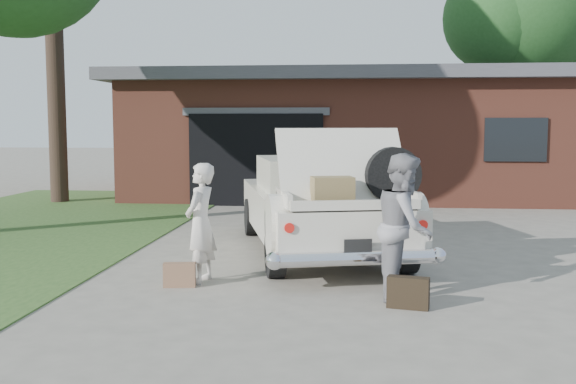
{
  "coord_description": "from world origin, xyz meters",
  "views": [
    {
      "loc": [
        0.84,
        -7.88,
        1.97
      ],
      "look_at": [
        0.0,
        0.6,
        1.1
      ],
      "focal_mm": 42.0,
      "sensor_mm": 36.0,
      "label": 1
    }
  ],
  "objects": [
    {
      "name": "woman_left",
      "position": [
        -1.05,
        0.21,
        0.74
      ],
      "size": [
        0.45,
        0.6,
        1.49
      ],
      "primitive_type": "imported",
      "rotation": [
        0.0,
        0.0,
        -1.75
      ],
      "color": "beige",
      "rests_on": "ground"
    },
    {
      "name": "sedan",
      "position": [
        0.29,
        2.33,
        0.74
      ],
      "size": [
        3.1,
        5.37,
        1.91
      ],
      "rotation": [
        0.0,
        0.0,
        0.24
      ],
      "color": "beige",
      "rests_on": "ground"
    },
    {
      "name": "suitcase_right",
      "position": [
        1.42,
        -0.76,
        0.17
      ],
      "size": [
        0.46,
        0.24,
        0.34
      ],
      "primitive_type": "cube",
      "rotation": [
        0.0,
        0.0,
        -0.22
      ],
      "color": "black",
      "rests_on": "ground"
    },
    {
      "name": "tree_right",
      "position": [
        6.77,
        16.88,
        5.74
      ],
      "size": [
        6.03,
        5.24,
        8.62
      ],
      "color": "#38281E",
      "rests_on": "ground"
    },
    {
      "name": "house",
      "position": [
        0.98,
        11.47,
        1.67
      ],
      "size": [
        12.8,
        7.8,
        3.3
      ],
      "color": "brown",
      "rests_on": "ground"
    },
    {
      "name": "suitcase_left",
      "position": [
        -1.25,
        -0.07,
        0.15
      ],
      "size": [
        0.4,
        0.18,
        0.3
      ],
      "primitive_type": "cube",
      "rotation": [
        0.0,
        0.0,
        0.15
      ],
      "color": "#885F45",
      "rests_on": "ground"
    },
    {
      "name": "woman_right",
      "position": [
        1.41,
        -0.32,
        0.82
      ],
      "size": [
        0.71,
        0.87,
        1.64
      ],
      "primitive_type": "imported",
      "rotation": [
        0.0,
        0.0,
        1.45
      ],
      "color": "gray",
      "rests_on": "ground"
    },
    {
      "name": "ground",
      "position": [
        0.0,
        0.0,
        0.0
      ],
      "size": [
        90.0,
        90.0,
        0.0
      ],
      "primitive_type": "plane",
      "color": "gray",
      "rests_on": "ground"
    }
  ]
}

